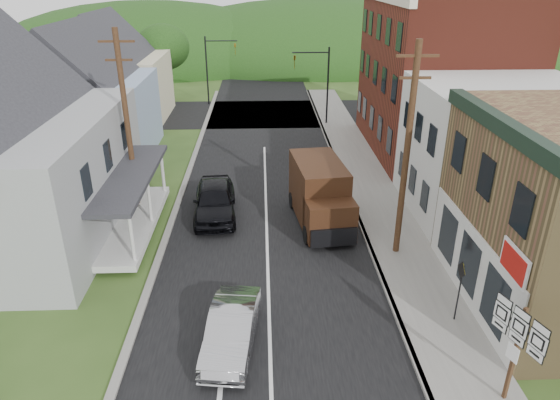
{
  "coord_description": "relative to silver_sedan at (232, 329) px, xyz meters",
  "views": [
    {
      "loc": [
        -0.15,
        -15.09,
        11.27
      ],
      "look_at": [
        0.58,
        4.49,
        2.2
      ],
      "focal_mm": 32.0,
      "sensor_mm": 36.0,
      "label": 1
    }
  ],
  "objects": [
    {
      "name": "traffic_signal_right",
      "position": [
        5.54,
        25.66,
        3.08
      ],
      "size": [
        2.87,
        0.2,
        6.0
      ],
      "color": "black",
      "rests_on": "ground"
    },
    {
      "name": "cross_road",
      "position": [
        1.23,
        29.16,
        -0.68
      ],
      "size": [
        60.0,
        9.0,
        0.02
      ],
      "primitive_type": "cube",
      "color": "black",
      "rests_on": "ground"
    },
    {
      "name": "traffic_signal_left",
      "position": [
        -3.07,
        32.66,
        3.08
      ],
      "size": [
        2.87,
        0.2,
        6.0
      ],
      "color": "black",
      "rests_on": "ground"
    },
    {
      "name": "ground",
      "position": [
        1.23,
        2.16,
        -0.68
      ],
      "size": [
        120.0,
        120.0,
        0.0
      ],
      "primitive_type": "plane",
      "color": "#2D4719",
      "rests_on": "ground"
    },
    {
      "name": "utility_pole_left",
      "position": [
        -5.27,
        10.16,
        3.98
      ],
      "size": [
        1.6,
        0.26,
        9.0
      ],
      "color": "#472D19",
      "rests_on": "ground"
    },
    {
      "name": "house_cream",
      "position": [
        -10.27,
        28.16,
        3.01
      ],
      "size": [
        7.14,
        8.16,
        7.28
      ],
      "color": "beige",
      "rests_on": "ground"
    },
    {
      "name": "dark_sedan",
      "position": [
        -1.32,
        9.63,
        0.18
      ],
      "size": [
        2.34,
        5.14,
        1.71
      ],
      "primitive_type": "imported",
      "rotation": [
        0.0,
        0.0,
        0.06
      ],
      "color": "black",
      "rests_on": "ground"
    },
    {
      "name": "silver_sedan",
      "position": [
        0.0,
        0.0,
        0.0
      ],
      "size": [
        1.91,
        4.27,
        1.36
      ],
      "primitive_type": "imported",
      "rotation": [
        0.0,
        0.0,
        -0.12
      ],
      "color": "#A1A1A6",
      "rests_on": "ground"
    },
    {
      "name": "delivery_van",
      "position": [
        3.82,
        8.64,
        0.84
      ],
      "size": [
        2.76,
        5.58,
        3.0
      ],
      "rotation": [
        0.0,
        0.0,
        0.12
      ],
      "color": "#321B0D",
      "rests_on": "ground"
    },
    {
      "name": "house_blue",
      "position": [
        -9.77,
        19.16,
        3.01
      ],
      "size": [
        7.14,
        8.16,
        7.28
      ],
      "color": "#889ABA",
      "rests_on": "ground"
    },
    {
      "name": "curb_left",
      "position": [
        -3.42,
        10.16,
        -0.62
      ],
      "size": [
        0.3,
        55.0,
        0.12
      ],
      "primitive_type": "cube",
      "color": "slate",
      "rests_on": "ground"
    },
    {
      "name": "road",
      "position": [
        1.23,
        12.16,
        -0.68
      ],
      "size": [
        9.0,
        90.0,
        0.02
      ],
      "primitive_type": "cube",
      "color": "black",
      "rests_on": "ground"
    },
    {
      "name": "curb_right",
      "position": [
        5.78,
        10.16,
        -0.61
      ],
      "size": [
        0.2,
        55.0,
        0.15
      ],
      "primitive_type": "cube",
      "color": "slate",
      "rests_on": "ground"
    },
    {
      "name": "forested_ridge",
      "position": [
        1.23,
        57.16,
        -0.68
      ],
      "size": [
        90.0,
        30.0,
        16.0
      ],
      "primitive_type": "ellipsoid",
      "color": "#183510",
      "rests_on": "ground"
    },
    {
      "name": "storefront_red",
      "position": [
        12.53,
        19.16,
        4.32
      ],
      "size": [
        8.0,
        12.0,
        10.0
      ],
      "primitive_type": "cube",
      "color": "maroon",
      "rests_on": "ground"
    },
    {
      "name": "utility_pole_right",
      "position": [
        6.83,
        5.66,
        3.98
      ],
      "size": [
        1.6,
        0.26,
        9.0
      ],
      "color": "#472D19",
      "rests_on": "ground"
    },
    {
      "name": "sidewalk_right",
      "position": [
        7.13,
        10.16,
        -0.61
      ],
      "size": [
        2.8,
        55.0,
        0.15
      ],
      "primitive_type": "cube",
      "color": "slate",
      "rests_on": "ground"
    },
    {
      "name": "storefront_white",
      "position": [
        12.53,
        9.66,
        2.57
      ],
      "size": [
        8.0,
        7.0,
        6.5
      ],
      "primitive_type": "cube",
      "color": "silver",
      "rests_on": "ground"
    },
    {
      "name": "warning_sign",
      "position": [
        7.69,
        0.92,
        0.97
      ],
      "size": [
        0.1,
        0.65,
        2.35
      ],
      "rotation": [
        0.0,
        0.0,
        0.01
      ],
      "color": "black",
      "rests_on": "sidewalk_right"
    },
    {
      "name": "route_sign_cluster",
      "position": [
        7.84,
        -2.62,
        1.5
      ],
      "size": [
        0.63,
        1.71,
        3.13
      ],
      "rotation": [
        0.0,
        0.0,
        0.33
      ],
      "color": "#472D19",
      "rests_on": "sidewalk_right"
    },
    {
      "name": "tree_left_d",
      "position": [
        -7.77,
        34.16,
        4.2
      ],
      "size": [
        4.8,
        4.8,
        6.94
      ],
      "color": "#382616",
      "rests_on": "ground"
    }
  ]
}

